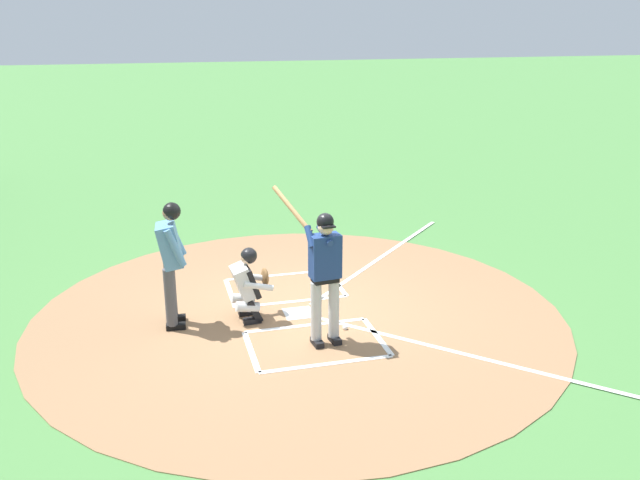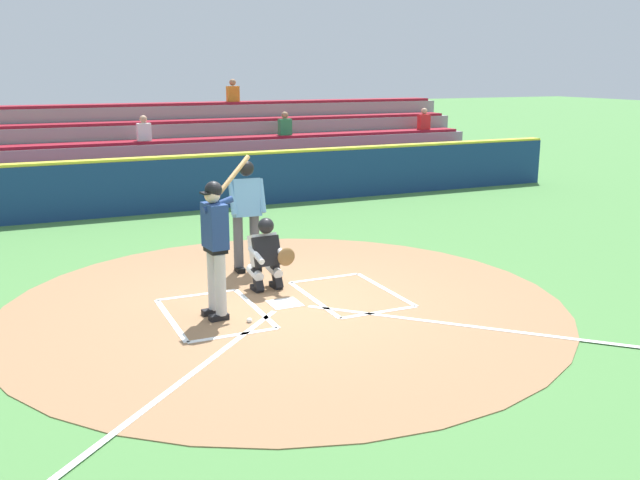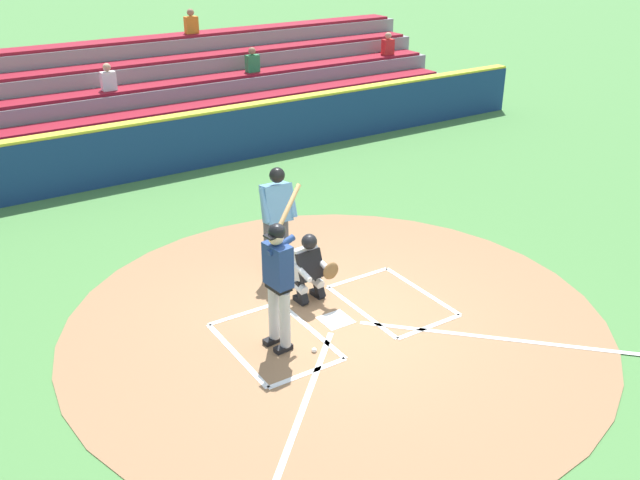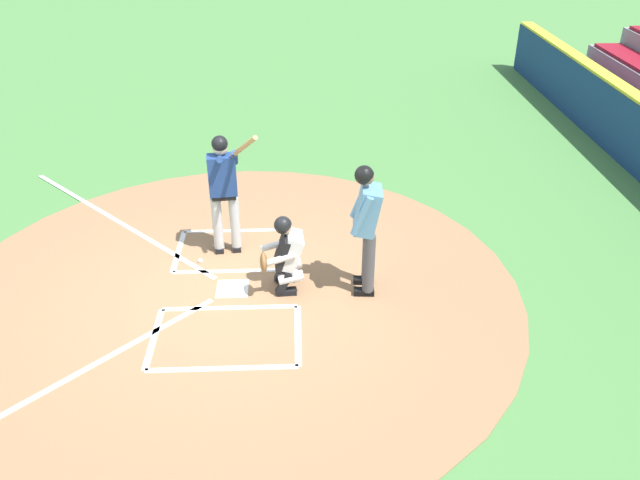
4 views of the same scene
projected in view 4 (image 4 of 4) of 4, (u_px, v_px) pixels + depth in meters
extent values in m
plane|color=#4C8442|center=(233.00, 289.00, 8.98)|extent=(120.00, 120.00, 0.00)
cylinder|color=#99704C|center=(233.00, 289.00, 8.98)|extent=(8.00, 8.00, 0.01)
cube|color=white|center=(232.00, 289.00, 8.97)|extent=(0.44, 0.44, 0.01)
cube|color=white|center=(298.00, 334.00, 8.10)|extent=(1.20, 0.08, 0.01)
cube|color=white|center=(154.00, 338.00, 8.03)|extent=(1.20, 0.08, 0.01)
cube|color=white|center=(230.00, 308.00, 8.58)|extent=(0.08, 1.80, 0.01)
cube|color=white|center=(222.00, 369.00, 7.55)|extent=(0.08, 1.80, 0.01)
cube|color=white|center=(296.00, 248.00, 9.91)|extent=(1.20, 0.08, 0.01)
cube|color=white|center=(179.00, 251.00, 9.84)|extent=(1.20, 0.08, 0.01)
cube|color=white|center=(235.00, 271.00, 9.36)|extent=(0.08, 1.80, 0.01)
cube|color=white|center=(240.00, 231.00, 10.39)|extent=(0.08, 1.80, 0.01)
cube|color=white|center=(115.00, 220.00, 10.71)|extent=(3.73, 3.73, 0.01)
cube|color=white|center=(27.00, 402.00, 7.08)|extent=(3.73, 3.73, 0.01)
cylinder|color=#BCBCBC|center=(217.00, 223.00, 9.59)|extent=(0.15, 0.15, 0.84)
cube|color=black|center=(220.00, 248.00, 9.86)|extent=(0.27, 0.15, 0.09)
cylinder|color=#BCBCBC|center=(235.00, 222.00, 9.63)|extent=(0.15, 0.15, 0.84)
cube|color=black|center=(237.00, 247.00, 9.89)|extent=(0.27, 0.15, 0.09)
cube|color=black|center=(224.00, 194.00, 9.37)|extent=(0.26, 0.36, 0.10)
cube|color=navy|center=(222.00, 175.00, 9.22)|extent=(0.28, 0.42, 0.60)
sphere|color=beige|center=(220.00, 148.00, 9.03)|extent=(0.21, 0.21, 0.21)
sphere|color=black|center=(220.00, 144.00, 8.98)|extent=(0.23, 0.23, 0.23)
cube|color=black|center=(220.00, 143.00, 9.09)|extent=(0.13, 0.18, 0.02)
cylinder|color=navy|center=(220.00, 158.00, 9.03)|extent=(0.44, 0.14, 0.21)
cylinder|color=navy|center=(235.00, 157.00, 9.06)|extent=(0.27, 0.12, 0.29)
cylinder|color=#AD7F4C|center=(244.00, 147.00, 8.61)|extent=(0.65, 0.43, 0.53)
cylinder|color=#AD7F4C|center=(233.00, 155.00, 8.98)|extent=(0.10, 0.10, 0.08)
cube|color=black|center=(287.00, 292.00, 8.85)|extent=(0.14, 0.27, 0.09)
cube|color=black|center=(284.00, 283.00, 8.77)|extent=(0.14, 0.25, 0.37)
cylinder|color=silver|center=(291.00, 277.00, 8.74)|extent=(0.17, 0.37, 0.21)
cube|color=black|center=(286.00, 279.00, 9.12)|extent=(0.14, 0.27, 0.09)
cube|color=black|center=(282.00, 270.00, 9.04)|extent=(0.14, 0.25, 0.37)
cylinder|color=silver|center=(289.00, 265.00, 9.01)|extent=(0.17, 0.37, 0.21)
cube|color=silver|center=(290.00, 250.00, 8.70)|extent=(0.42, 0.38, 0.52)
cube|color=black|center=(282.00, 250.00, 8.69)|extent=(0.43, 0.25, 0.46)
sphere|color=tan|center=(284.00, 226.00, 8.51)|extent=(0.21, 0.21, 0.21)
sphere|color=black|center=(283.00, 225.00, 8.50)|extent=(0.24, 0.24, 0.24)
cylinder|color=silver|center=(279.00, 260.00, 8.53)|extent=(0.12, 0.45, 0.20)
cylinder|color=silver|center=(277.00, 244.00, 8.87)|extent=(0.12, 0.45, 0.20)
ellipsoid|color=brown|center=(264.00, 262.00, 8.52)|extent=(0.29, 0.12, 0.28)
cylinder|color=#4C4C51|center=(369.00, 264.00, 8.61)|extent=(0.16, 0.16, 0.86)
cube|color=black|center=(364.00, 292.00, 8.85)|extent=(0.15, 0.29, 0.09)
cylinder|color=#4C4C51|center=(368.00, 253.00, 8.85)|extent=(0.16, 0.16, 0.86)
cube|color=black|center=(363.00, 281.00, 9.09)|extent=(0.15, 0.29, 0.09)
cube|color=#5B8EB7|center=(368.00, 210.00, 8.36)|extent=(0.46, 0.39, 0.66)
sphere|color=#9E7051|center=(366.00, 177.00, 8.12)|extent=(0.22, 0.22, 0.22)
sphere|color=black|center=(364.00, 175.00, 8.11)|extent=(0.25, 0.25, 0.25)
cylinder|color=#5B8EB7|center=(362.00, 216.00, 8.14)|extent=(0.12, 0.29, 0.56)
cylinder|color=#5B8EB7|center=(361.00, 199.00, 8.55)|extent=(0.12, 0.29, 0.56)
sphere|color=white|center=(201.00, 261.00, 9.56)|extent=(0.07, 0.07, 0.07)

